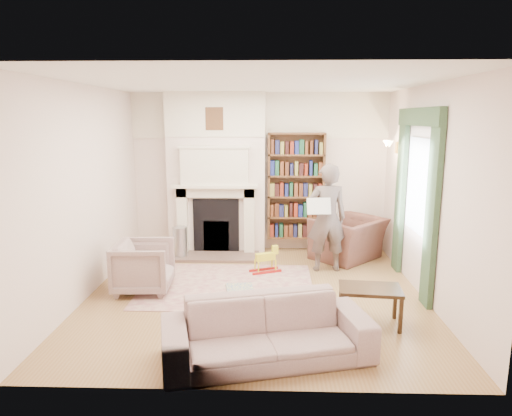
{
  "coord_description": "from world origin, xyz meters",
  "views": [
    {
      "loc": [
        0.19,
        -5.88,
        2.37
      ],
      "look_at": [
        0.0,
        0.25,
        1.15
      ],
      "focal_mm": 32.0,
      "sensor_mm": 36.0,
      "label": 1
    }
  ],
  "objects_px": {
    "armchair_left": "(144,266)",
    "coffee_table": "(369,306)",
    "man_reading": "(327,218)",
    "armchair_reading": "(348,239)",
    "rocking_horse": "(265,260)",
    "paraffin_heater": "(180,243)",
    "bookcase": "(296,186)",
    "sofa": "(267,331)"
  },
  "relations": [
    {
      "from": "armchair_left",
      "to": "coffee_table",
      "type": "xyz_separation_m",
      "value": [
        2.9,
        -0.96,
        -0.13
      ]
    },
    {
      "from": "man_reading",
      "to": "coffee_table",
      "type": "bearing_deg",
      "value": 92.42
    },
    {
      "from": "armchair_reading",
      "to": "rocking_horse",
      "type": "xyz_separation_m",
      "value": [
        -1.4,
        -0.76,
        -0.14
      ]
    },
    {
      "from": "armchair_left",
      "to": "paraffin_heater",
      "type": "bearing_deg",
      "value": -10.79
    },
    {
      "from": "coffee_table",
      "to": "rocking_horse",
      "type": "relative_size",
      "value": 1.47
    },
    {
      "from": "rocking_horse",
      "to": "man_reading",
      "type": "bearing_deg",
      "value": -12.94
    },
    {
      "from": "paraffin_heater",
      "to": "man_reading",
      "type": "bearing_deg",
      "value": -12.43
    },
    {
      "from": "bookcase",
      "to": "rocking_horse",
      "type": "distance_m",
      "value": 1.66
    },
    {
      "from": "coffee_table",
      "to": "bookcase",
      "type": "bearing_deg",
      "value": 109.18
    },
    {
      "from": "sofa",
      "to": "man_reading",
      "type": "relative_size",
      "value": 1.21
    },
    {
      "from": "armchair_left",
      "to": "coffee_table",
      "type": "distance_m",
      "value": 3.06
    },
    {
      "from": "man_reading",
      "to": "rocking_horse",
      "type": "xyz_separation_m",
      "value": [
        -0.95,
        -0.16,
        -0.64
      ]
    },
    {
      "from": "armchair_left",
      "to": "coffee_table",
      "type": "bearing_deg",
      "value": -111.07
    },
    {
      "from": "bookcase",
      "to": "armchair_left",
      "type": "distance_m",
      "value": 3.11
    },
    {
      "from": "paraffin_heater",
      "to": "rocking_horse",
      "type": "distance_m",
      "value": 1.62
    },
    {
      "from": "man_reading",
      "to": "coffee_table",
      "type": "distance_m",
      "value": 2.04
    },
    {
      "from": "bookcase",
      "to": "sofa",
      "type": "bearing_deg",
      "value": -97.17
    },
    {
      "from": "armchair_reading",
      "to": "paraffin_heater",
      "type": "relative_size",
      "value": 1.97
    },
    {
      "from": "armchair_reading",
      "to": "armchair_left",
      "type": "relative_size",
      "value": 1.41
    },
    {
      "from": "armchair_reading",
      "to": "coffee_table",
      "type": "height_order",
      "value": "armchair_reading"
    },
    {
      "from": "armchair_reading",
      "to": "paraffin_heater",
      "type": "height_order",
      "value": "armchair_reading"
    },
    {
      "from": "armchair_reading",
      "to": "paraffin_heater",
      "type": "distance_m",
      "value": 2.86
    },
    {
      "from": "armchair_reading",
      "to": "man_reading",
      "type": "bearing_deg",
      "value": 8.05
    },
    {
      "from": "bookcase",
      "to": "coffee_table",
      "type": "relative_size",
      "value": 2.64
    },
    {
      "from": "man_reading",
      "to": "rocking_horse",
      "type": "distance_m",
      "value": 1.15
    },
    {
      "from": "rocking_horse",
      "to": "paraffin_heater",
      "type": "bearing_deg",
      "value": 132.53
    },
    {
      "from": "coffee_table",
      "to": "armchair_left",
      "type": "bearing_deg",
      "value": 167.69
    },
    {
      "from": "bookcase",
      "to": "man_reading",
      "type": "relative_size",
      "value": 1.1
    },
    {
      "from": "bookcase",
      "to": "coffee_table",
      "type": "bearing_deg",
      "value": -76.84
    },
    {
      "from": "armchair_reading",
      "to": "coffee_table",
      "type": "relative_size",
      "value": 1.55
    },
    {
      "from": "armchair_left",
      "to": "man_reading",
      "type": "height_order",
      "value": "man_reading"
    },
    {
      "from": "armchair_reading",
      "to": "paraffin_heater",
      "type": "bearing_deg",
      "value": -43.7
    },
    {
      "from": "paraffin_heater",
      "to": "sofa",
      "type": "bearing_deg",
      "value": -65.25
    },
    {
      "from": "sofa",
      "to": "rocking_horse",
      "type": "distance_m",
      "value": 2.58
    },
    {
      "from": "sofa",
      "to": "man_reading",
      "type": "xyz_separation_m",
      "value": [
        0.9,
        2.73,
        0.54
      ]
    },
    {
      "from": "bookcase",
      "to": "rocking_horse",
      "type": "xyz_separation_m",
      "value": [
        -0.52,
        -1.24,
        -0.97
      ]
    },
    {
      "from": "man_reading",
      "to": "paraffin_heater",
      "type": "distance_m",
      "value": 2.53
    },
    {
      "from": "sofa",
      "to": "coffee_table",
      "type": "xyz_separation_m",
      "value": [
        1.18,
        0.82,
        -0.07
      ]
    },
    {
      "from": "bookcase",
      "to": "armchair_reading",
      "type": "xyz_separation_m",
      "value": [
        0.87,
        -0.49,
        -0.82
      ]
    },
    {
      "from": "armchair_reading",
      "to": "coffee_table",
      "type": "bearing_deg",
      "value": 41.02
    },
    {
      "from": "sofa",
      "to": "man_reading",
      "type": "height_order",
      "value": "man_reading"
    },
    {
      "from": "man_reading",
      "to": "rocking_horse",
      "type": "bearing_deg",
      "value": 3.5
    }
  ]
}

